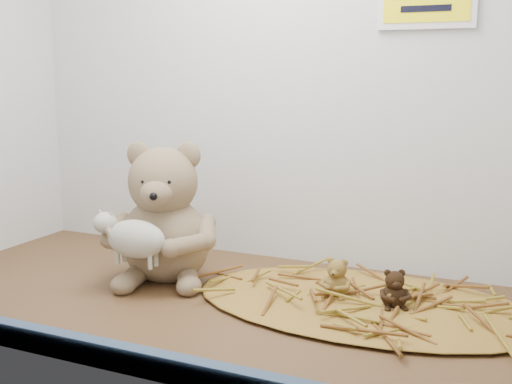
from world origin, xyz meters
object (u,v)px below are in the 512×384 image
at_px(main_teddy, 164,211).
at_px(mini_teddy_tan, 337,276).
at_px(toy_lamb, 136,239).
at_px(mini_teddy_brown, 394,287).

bearing_deg(main_teddy, mini_teddy_tan, -17.92).
relative_size(main_teddy, toy_lamb, 1.78).
height_order(main_teddy, toy_lamb, main_teddy).
distance_m(toy_lamb, mini_teddy_tan, 0.37).
bearing_deg(mini_teddy_tan, main_teddy, -177.04).
relative_size(toy_lamb, mini_teddy_brown, 2.30).
bearing_deg(toy_lamb, main_teddy, 90.00).
bearing_deg(mini_teddy_brown, toy_lamb, 167.78).
xyz_separation_m(mini_teddy_tan, mini_teddy_brown, (0.11, -0.01, -0.00)).
bearing_deg(toy_lamb, mini_teddy_brown, 12.66).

